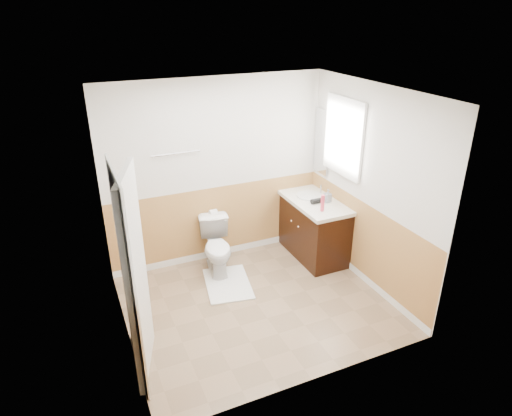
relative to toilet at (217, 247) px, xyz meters
name	(u,v)px	position (x,y,z in m)	size (l,w,h in m)	color
floor	(257,304)	(0.17, -0.91, -0.36)	(3.00, 3.00, 0.00)	#8C7051
ceiling	(257,93)	(0.17, -0.91, 2.14)	(3.00, 3.00, 0.00)	white
wall_back	(217,173)	(0.17, 0.39, 0.89)	(3.00, 3.00, 0.00)	silver
wall_front	(320,269)	(0.17, -2.21, 0.89)	(3.00, 3.00, 0.00)	silver
wall_left	(115,236)	(-1.33, -0.91, 0.89)	(3.00, 3.00, 0.00)	silver
wall_right	(370,189)	(1.67, -0.91, 0.89)	(3.00, 3.00, 0.00)	silver
wainscot_back	(219,223)	(0.17, 0.38, 0.14)	(3.00, 3.00, 0.00)	tan
wainscot_front	(314,338)	(0.17, -2.20, 0.14)	(3.00, 3.00, 0.00)	tan
wainscot_left	(126,300)	(-1.32, -0.91, 0.14)	(2.60, 2.60, 0.00)	tan
wainscot_right	(363,243)	(1.66, -0.91, 0.14)	(2.60, 2.60, 0.00)	tan
toilet	(217,247)	(0.00, 0.00, 0.00)	(0.40, 0.70, 0.71)	white
bath_mat	(228,284)	(0.00, -0.37, -0.35)	(0.55, 0.80, 0.02)	white
vanity_cabinet	(313,229)	(1.38, -0.15, 0.04)	(0.55, 1.10, 0.80)	black
vanity_knob_left	(299,227)	(1.08, -0.25, 0.19)	(0.03, 0.03, 0.03)	silver
vanity_knob_right	(292,221)	(1.08, -0.05, 0.19)	(0.03, 0.03, 0.03)	white
countertop	(314,202)	(1.37, -0.15, 0.47)	(0.60, 1.15, 0.05)	silver
sink_basin	(310,195)	(1.38, 0.00, 0.50)	(0.36, 0.36, 0.02)	silver
faucet	(321,190)	(1.56, 0.00, 0.56)	(0.02, 0.02, 0.14)	#BAB9C0
lotion_bottle	(323,203)	(1.28, -0.49, 0.60)	(0.05, 0.05, 0.22)	#CD354C
soap_dispenser	(328,196)	(1.50, -0.26, 0.58)	(0.08, 0.08, 0.18)	gray
hair_dryer_body	(316,201)	(1.33, -0.25, 0.53)	(0.07, 0.07, 0.14)	black
hair_dryer_handle	(313,203)	(1.30, -0.24, 0.50)	(0.03, 0.03, 0.07)	black
mirror_panel	(322,142)	(1.65, 0.19, 1.19)	(0.02, 0.35, 0.90)	silver
window_frame	(344,137)	(1.64, -0.32, 1.39)	(0.04, 0.80, 1.00)	white
window_glass	(345,137)	(1.66, -0.32, 1.39)	(0.01, 0.70, 0.90)	white
door	(137,278)	(-1.23, -1.36, 0.66)	(0.05, 0.80, 2.04)	white
door_frame	(128,279)	(-1.31, -1.36, 0.67)	(0.02, 0.92, 2.10)	white
door_knob	(137,265)	(-1.17, -1.03, 0.59)	(0.06, 0.06, 0.06)	silver
towel_bar	(176,153)	(-0.38, 0.34, 1.24)	(0.02, 0.02, 0.62)	silver
tp_holder_bar	(213,213)	(0.07, 0.32, 0.34)	(0.02, 0.02, 0.14)	silver
tp_roll	(213,213)	(0.07, 0.32, 0.34)	(0.11, 0.11, 0.10)	white
tp_sheet	(214,221)	(0.07, 0.32, 0.23)	(0.10, 0.01, 0.16)	white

